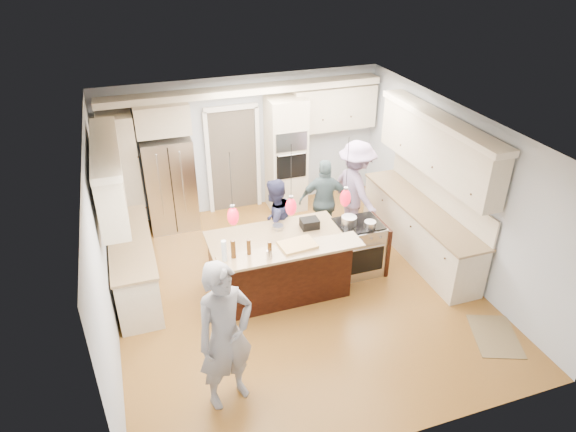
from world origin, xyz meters
name	(u,v)px	position (x,y,z in m)	size (l,w,h in m)	color
ground_plane	(295,288)	(0.00, 0.00, 0.00)	(6.00, 6.00, 0.00)	#A16E2C
room_shell	(296,187)	(0.00, 0.00, 1.82)	(5.54, 6.04, 2.72)	#B2BCC6
refrigerator	(170,184)	(-1.55, 2.64, 0.90)	(0.90, 0.70, 1.80)	#B7B7BC
oven_column	(286,155)	(0.75, 2.67, 1.15)	(0.72, 0.69, 2.30)	beige
back_upper_cabinets	(208,137)	(-0.75, 2.76, 1.67)	(5.30, 0.61, 2.54)	beige
right_counter_run	(425,199)	(2.44, 0.30, 1.06)	(0.64, 3.10, 2.51)	beige
left_cabinets	(125,233)	(-2.44, 0.80, 1.06)	(0.64, 2.30, 2.51)	beige
kitchen_island	(279,264)	(-0.25, 0.07, 0.48)	(2.10, 1.46, 1.12)	black
island_range	(358,247)	(1.16, 0.15, 0.46)	(0.82, 0.71, 0.92)	#B7B7BC
pendant_lights	(291,207)	(-0.25, -0.51, 1.80)	(1.75, 0.15, 1.03)	black
person_bar_end	(226,336)	(-1.49, -1.80, 0.99)	(0.72, 0.47, 1.97)	slate
person_far_left	(274,222)	(-0.07, 0.85, 0.77)	(0.75, 0.59, 1.55)	navy
person_far_right	(325,201)	(1.00, 1.23, 0.79)	(0.93, 0.39, 1.59)	slate
person_range_side	(356,190)	(1.60, 1.24, 0.92)	(1.19, 0.69, 1.85)	#8E78A2
floor_rug	(495,336)	(2.33, -1.97, 0.01)	(0.60, 0.88, 0.01)	olive
water_bottle	(224,251)	(-1.20, -0.48, 1.28)	(0.07, 0.07, 0.31)	silver
beer_bottle_a	(233,249)	(-1.06, -0.45, 1.26)	(0.07, 0.07, 0.27)	#42250B
beer_bottle_b	(270,249)	(-0.59, -0.60, 1.24)	(0.06, 0.06, 0.24)	#42250B
beer_bottle_c	(249,247)	(-0.84, -0.44, 1.24)	(0.06, 0.06, 0.23)	#42250B
drink_can	(269,255)	(-0.61, -0.64, 1.18)	(0.07, 0.07, 0.13)	#B7B7BC
cutting_board	(298,245)	(-0.13, -0.47, 1.14)	(0.51, 0.36, 0.04)	#DCAD65
pot_large	(349,221)	(0.96, 0.16, 0.99)	(0.25, 0.25, 0.14)	#B7B7BC
pot_small	(370,224)	(1.25, -0.01, 0.97)	(0.19, 0.19, 0.10)	#B7B7BC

